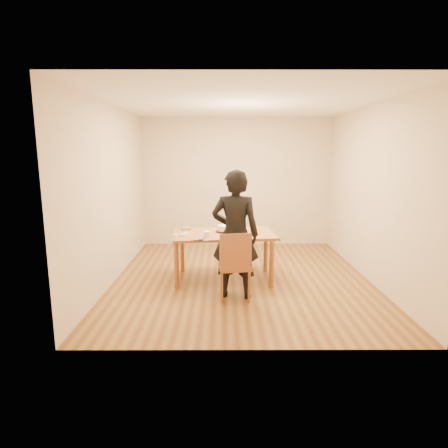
{
  "coord_description": "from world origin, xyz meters",
  "views": [
    {
      "loc": [
        -0.3,
        -5.75,
        1.99
      ],
      "look_at": [
        -0.28,
        -0.13,
        0.9
      ],
      "focal_mm": 30.0,
      "sensor_mm": 36.0,
      "label": 1
    }
  ],
  "objects_px": {
    "dining_table": "(224,234)",
    "cake_plate": "(224,231)",
    "cake": "(224,228)",
    "dining_chair": "(235,266)",
    "person": "(235,235)"
  },
  "relations": [
    {
      "from": "dining_table",
      "to": "cake",
      "type": "relative_size",
      "value": 7.04
    },
    {
      "from": "cake_plate",
      "to": "dining_chair",
      "type": "bearing_deg",
      "value": -80.55
    },
    {
      "from": "cake",
      "to": "person",
      "type": "distance_m",
      "value": 0.83
    },
    {
      "from": "dining_chair",
      "to": "person",
      "type": "xyz_separation_m",
      "value": [
        0.0,
        0.04,
        0.43
      ]
    },
    {
      "from": "dining_chair",
      "to": "cake_plate",
      "type": "height_order",
      "value": "cake_plate"
    },
    {
      "from": "dining_table",
      "to": "dining_chair",
      "type": "relative_size",
      "value": 3.65
    },
    {
      "from": "cake_plate",
      "to": "person",
      "type": "height_order",
      "value": "person"
    },
    {
      "from": "cake_plate",
      "to": "cake",
      "type": "xyz_separation_m",
      "value": [
        0.0,
        0.0,
        0.05
      ]
    },
    {
      "from": "dining_table",
      "to": "cake_plate",
      "type": "height_order",
      "value": "cake_plate"
    },
    {
      "from": "cake_plate",
      "to": "cake",
      "type": "distance_m",
      "value": 0.05
    },
    {
      "from": "dining_table",
      "to": "dining_chair",
      "type": "bearing_deg",
      "value": -84.92
    },
    {
      "from": "cake",
      "to": "dining_chair",
      "type": "bearing_deg",
      "value": -80.55
    },
    {
      "from": "cake",
      "to": "person",
      "type": "xyz_separation_m",
      "value": [
        0.14,
        -0.81,
        0.08
      ]
    },
    {
      "from": "cake_plate",
      "to": "cake",
      "type": "relative_size",
      "value": 1.26
    },
    {
      "from": "dining_chair",
      "to": "cake_plate",
      "type": "distance_m",
      "value": 0.92
    }
  ]
}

